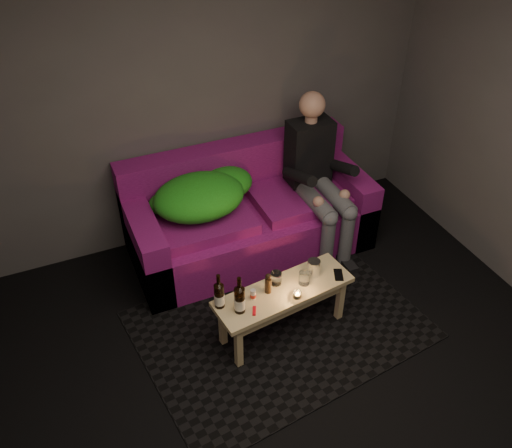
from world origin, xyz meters
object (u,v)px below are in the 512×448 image
Objects in this scene: sofa at (247,216)px; steel_cup at (314,268)px; coffee_table at (283,297)px; beer_bottle_b at (240,299)px; beer_bottle_a at (219,295)px; person at (318,173)px.

sofa reaches higher than steel_cup.
sofa is at bearing 96.42° from steel_cup.
sofa is at bearing 81.37° from coffee_table.
coffee_table is at bearing -167.72° from steel_cup.
beer_bottle_b is 2.36× the size of steel_cup.
beer_bottle_b is (-0.52, -1.09, 0.21)m from sofa.
beer_bottle_a reaches higher than steel_cup.
person is 1.19m from coffee_table.
person is 1.44m from beer_bottle_b.
person is 4.79× the size of beer_bottle_a.
person is at bearing 40.53° from beer_bottle_b.
beer_bottle_b reaches higher than steel_cup.
beer_bottle_a is at bearing 175.72° from coffee_table.
steel_cup is (0.63, 0.12, -0.05)m from beer_bottle_b.
steel_cup reaches higher than coffee_table.
sofa is at bearing 163.78° from person.
beer_bottle_b is at bearing -169.19° from steel_cup.
sofa is 1.23m from beer_bottle_b.
person reaches higher than steel_cup.
person is at bearing 34.86° from beer_bottle_a.
coffee_table is 0.41m from beer_bottle_b.
sofa reaches higher than beer_bottle_a.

